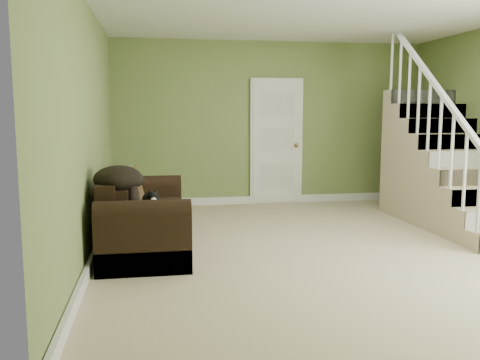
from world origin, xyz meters
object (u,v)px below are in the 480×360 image
object	(u,v)px
cat	(151,200)
banana	(157,213)
sofa	(141,221)
side_table	(128,203)

from	to	relation	value
cat	banana	xyz separation A→B (m)	(0.07, -0.41, -0.06)
sofa	side_table	xyz separation A→B (m)	(-0.21, 1.30, -0.02)
sofa	banana	bearing A→B (deg)	-64.92
side_table	cat	xyz separation A→B (m)	(0.32, -1.27, 0.24)
side_table	banana	xyz separation A→B (m)	(0.38, -1.68, 0.18)
side_table	cat	world-z (taller)	side_table
sofa	banana	world-z (taller)	sofa
sofa	banana	size ratio (longest dim) A/B	9.35
side_table	banana	world-z (taller)	side_table
sofa	cat	bearing A→B (deg)	17.38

